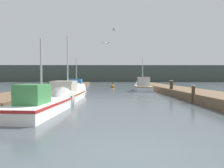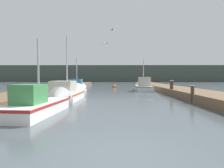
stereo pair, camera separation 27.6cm
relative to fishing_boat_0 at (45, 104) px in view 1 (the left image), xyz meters
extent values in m
plane|color=#424C51|center=(3.29, -5.02, -0.36)|extent=(200.00, 200.00, 0.00)
cube|color=brown|center=(-2.68, 10.98, -0.10)|extent=(2.80, 40.00, 0.53)
cube|color=brown|center=(9.27, 10.98, -0.10)|extent=(2.80, 40.00, 0.53)
cube|color=#424C42|center=(3.29, 63.80, 2.36)|extent=(120.00, 16.00, 5.44)
cube|color=silver|center=(-0.05, -0.66, -0.11)|extent=(1.88, 4.07, 0.51)
cube|color=#A92323|center=(-0.05, -0.66, 0.09)|extent=(1.91, 4.11, 0.10)
cone|color=silver|center=(0.14, 1.77, -0.11)|extent=(1.56, 1.02, 1.50)
cube|color=#387A42|center=(-0.09, -1.15, 0.52)|extent=(1.06, 1.34, 0.75)
cylinder|color=#B2B2B7|center=(-0.03, -0.36, 1.48)|extent=(0.08, 0.08, 2.66)
cube|color=silver|center=(0.00, 4.33, -0.11)|extent=(1.81, 4.62, 0.51)
cube|color=#A54A17|center=(0.00, 4.33, 0.08)|extent=(1.84, 4.65, 0.10)
cone|color=silver|center=(0.07, 7.20, -0.11)|extent=(1.64, 1.20, 1.61)
cube|color=#B2AD9E|center=(-0.02, 3.76, 0.54)|extent=(1.33, 1.87, 0.79)
cylinder|color=#B2B2B7|center=(0.00, 4.67, 2.03)|extent=(0.08, 0.08, 3.76)
cube|color=silver|center=(-0.26, 9.43, -0.11)|extent=(1.77, 4.03, 0.51)
cube|color=#541099|center=(-0.26, 9.43, 0.08)|extent=(1.80, 4.06, 0.10)
cone|color=silver|center=(-0.41, 11.88, -0.11)|extent=(1.51, 1.06, 1.46)
cube|color=#2D6699|center=(-0.23, 8.94, 0.57)|extent=(1.20, 1.53, 0.86)
cylinder|color=#B2B2B7|center=(-0.28, 9.72, 1.57)|extent=(0.08, 0.08, 2.86)
cube|color=silver|center=(6.53, 13.64, -0.09)|extent=(1.81, 4.28, 0.55)
cube|color=olive|center=(6.53, 13.64, 0.13)|extent=(1.84, 4.31, 0.10)
cone|color=silver|center=(6.62, 16.21, -0.09)|extent=(1.62, 0.96, 1.59)
cube|color=#B2AD9E|center=(6.52, 13.12, 0.70)|extent=(1.25, 1.77, 1.02)
cylinder|color=#B2B2B7|center=(6.55, 13.96, 1.72)|extent=(0.08, 0.08, 3.06)
cylinder|color=#473523|center=(7.89, 3.14, 0.14)|extent=(0.20, 0.20, 1.01)
cylinder|color=silver|center=(7.89, 3.14, 0.67)|extent=(0.23, 0.23, 0.04)
cylinder|color=#473523|center=(8.09, 8.13, 0.25)|extent=(0.28, 0.28, 1.22)
cylinder|color=silver|center=(8.09, 8.13, 0.87)|extent=(0.33, 0.33, 0.04)
cylinder|color=#473523|center=(-1.46, 17.45, 0.14)|extent=(0.28, 0.28, 1.00)
cylinder|color=silver|center=(-1.46, 17.45, 0.66)|extent=(0.32, 0.32, 0.04)
sphere|color=#BF6513|center=(3.18, 20.51, -0.20)|extent=(0.58, 0.58, 0.58)
cylinder|color=black|center=(3.18, 20.51, 0.33)|extent=(0.06, 0.06, 0.50)
ellipsoid|color=white|center=(2.61, 4.18, 3.36)|extent=(0.26, 0.31, 0.12)
cube|color=gray|center=(2.73, 4.11, 3.38)|extent=(0.30, 0.24, 0.07)
cube|color=gray|center=(2.49, 4.24, 3.38)|extent=(0.30, 0.24, 0.07)
ellipsoid|color=white|center=(3.11, 4.32, 4.25)|extent=(0.29, 0.16, 0.12)
cube|color=gray|center=(3.10, 4.18, 4.27)|extent=(0.14, 0.28, 0.07)
cube|color=gray|center=(3.12, 4.46, 4.27)|extent=(0.14, 0.28, 0.07)
camera|label=1|loc=(2.91, -8.81, 1.18)|focal=32.00mm
camera|label=2|loc=(3.19, -8.81, 1.18)|focal=32.00mm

